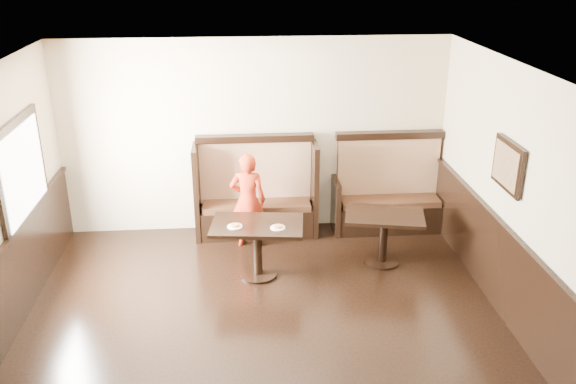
{
  "coord_description": "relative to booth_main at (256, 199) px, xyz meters",
  "views": [
    {
      "loc": [
        -0.21,
        -4.86,
        3.94
      ],
      "look_at": [
        0.39,
        2.35,
        1.0
      ],
      "focal_mm": 38.0,
      "sensor_mm": 36.0,
      "label": 1
    }
  ],
  "objects": [
    {
      "name": "booth_neighbor",
      "position": [
        1.95,
        -0.0,
        -0.05
      ],
      "size": [
        1.65,
        0.72,
        1.45
      ],
      "color": "black",
      "rests_on": "ground"
    },
    {
      "name": "booth_main",
      "position": [
        0.0,
        0.0,
        0.0
      ],
      "size": [
        1.75,
        0.72,
        1.45
      ],
      "color": "black",
      "rests_on": "ground"
    },
    {
      "name": "child",
      "position": [
        -0.12,
        -0.42,
        0.15
      ],
      "size": [
        0.53,
        0.39,
        1.36
      ],
      "primitive_type": "imported",
      "rotation": [
        0.0,
        0.0,
        3.01
      ],
      "color": "#A82712",
      "rests_on": "ground"
    },
    {
      "name": "table_main",
      "position": [
        -0.03,
        -1.29,
        0.03
      ],
      "size": [
        1.21,
        0.84,
        0.72
      ],
      "rotation": [
        0.0,
        0.0,
        -0.12
      ],
      "color": "black",
      "rests_on": "ground"
    },
    {
      "name": "room_shell",
      "position": [
        -0.3,
        -3.01,
        0.14
      ],
      "size": [
        7.0,
        7.0,
        7.0
      ],
      "color": "#BFB18A",
      "rests_on": "ground"
    },
    {
      "name": "table_neighbor",
      "position": [
        1.64,
        -1.08,
        -0.0
      ],
      "size": [
        1.12,
        0.85,
        0.7
      ],
      "rotation": [
        0.0,
        0.0,
        -0.21
      ],
      "color": "black",
      "rests_on": "ground"
    },
    {
      "name": "pizza_plate_left",
      "position": [
        -0.3,
        -1.35,
        0.21
      ],
      "size": [
        0.19,
        0.19,
        0.03
      ],
      "color": "white",
      "rests_on": "table_main"
    },
    {
      "name": "ground",
      "position": [
        0.0,
        -3.3,
        -0.53
      ],
      "size": [
        7.0,
        7.0,
        0.0
      ],
      "primitive_type": "plane",
      "color": "black",
      "rests_on": "ground"
    },
    {
      "name": "pizza_plate_right",
      "position": [
        0.22,
        -1.43,
        0.21
      ],
      "size": [
        0.19,
        0.19,
        0.03
      ],
      "color": "white",
      "rests_on": "table_main"
    }
  ]
}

